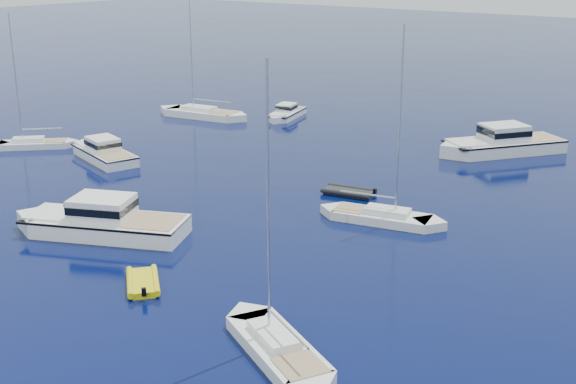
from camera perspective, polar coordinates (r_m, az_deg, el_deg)
name	(u,v)px	position (r m, az deg, el deg)	size (l,w,h in m)	color
ground	(54,377)	(34.68, -17.41, -13.33)	(400.00, 400.00, 0.00)	#070F48
motor_cruiser_centre	(101,234)	(50.09, -14.07, -3.12)	(3.80, 12.42, 3.26)	white
motor_cruiser_far_l	(103,159)	(68.07, -13.91, 2.46)	(2.97, 9.71, 2.55)	white
motor_cruiser_distant	(500,153)	(70.74, 15.85, 2.87)	(3.93, 12.84, 3.37)	silver
motor_cruiser_horizon	(286,118)	(82.75, -0.15, 5.68)	(2.31, 7.56, 1.98)	white
sailboat_mid_r	(278,354)	(34.85, -0.78, -12.25)	(2.45, 9.43, 13.86)	white
sailboat_mid_l	(33,147)	(74.00, -18.87, 3.23)	(2.26, 8.70, 12.80)	white
sailboat_centre	(382,222)	(51.17, 7.15, -2.25)	(2.43, 9.33, 13.72)	silver
sailboat_far_l	(203,117)	(83.66, -6.53, 5.70)	(3.06, 11.77, 17.31)	white
tender_yellow	(143,286)	(42.07, -11.00, -7.04)	(2.08, 3.82, 0.95)	yellow
tender_grey_far	(349,195)	(56.57, 4.65, -0.19)	(2.20, 4.10, 0.95)	black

